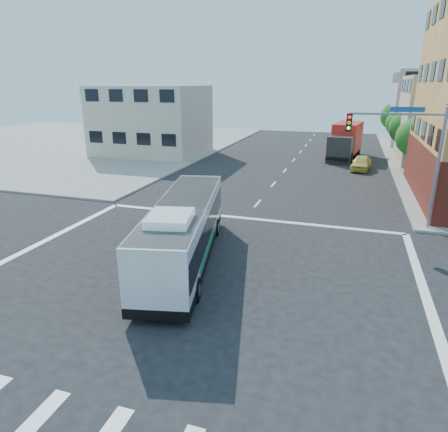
% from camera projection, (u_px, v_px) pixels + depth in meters
% --- Properties ---
extents(ground, '(120.00, 120.00, 0.00)m').
position_uv_depth(ground, '(189.00, 286.00, 16.98)').
color(ground, black).
rests_on(ground, ground).
extents(sidewalk_nw, '(50.00, 50.00, 0.15)m').
position_uv_depth(sidewalk_nw, '(59.00, 142.00, 58.65)').
color(sidewalk_nw, gray).
rests_on(sidewalk_nw, ground).
extents(building_east_far, '(12.06, 10.06, 10.00)m').
position_uv_depth(building_east_far, '(439.00, 109.00, 53.95)').
color(building_east_far, '#A0A09B').
rests_on(building_east_far, ground).
extents(building_west, '(12.06, 10.06, 8.00)m').
position_uv_depth(building_west, '(152.00, 121.00, 47.72)').
color(building_west, beige).
rests_on(building_west, ground).
extents(signal_mast_ne, '(7.91, 1.13, 8.07)m').
position_uv_depth(signal_mast_ne, '(408.00, 144.00, 22.42)').
color(signal_mast_ne, gray).
rests_on(signal_mast_ne, ground).
extents(street_tree_a, '(3.60, 3.60, 5.53)m').
position_uv_depth(street_tree_a, '(417.00, 135.00, 37.70)').
color(street_tree_a, '#3C2716').
rests_on(street_tree_a, ground).
extents(street_tree_b, '(3.80, 3.80, 5.79)m').
position_uv_depth(street_tree_b, '(408.00, 125.00, 44.89)').
color(street_tree_b, '#3C2716').
rests_on(street_tree_b, ground).
extents(street_tree_c, '(3.40, 3.40, 5.29)m').
position_uv_depth(street_tree_c, '(400.00, 122.00, 52.22)').
color(street_tree_c, '#3C2716').
rests_on(street_tree_c, ground).
extents(street_tree_d, '(4.00, 4.00, 6.03)m').
position_uv_depth(street_tree_d, '(395.00, 114.00, 59.32)').
color(street_tree_d, '#3C2716').
rests_on(street_tree_d, ground).
extents(transit_bus, '(4.76, 11.49, 3.33)m').
position_uv_depth(transit_bus, '(184.00, 230.00, 18.82)').
color(transit_bus, black).
rests_on(transit_bus, ground).
extents(box_truck, '(3.74, 9.00, 3.93)m').
position_uv_depth(box_truck, '(345.00, 142.00, 45.67)').
color(box_truck, '#25262A').
rests_on(box_truck, ground).
extents(parked_car, '(2.24, 4.41, 1.44)m').
position_uv_depth(parked_car, '(361.00, 163.00, 39.65)').
color(parked_car, '#D9CB55').
rests_on(parked_car, ground).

